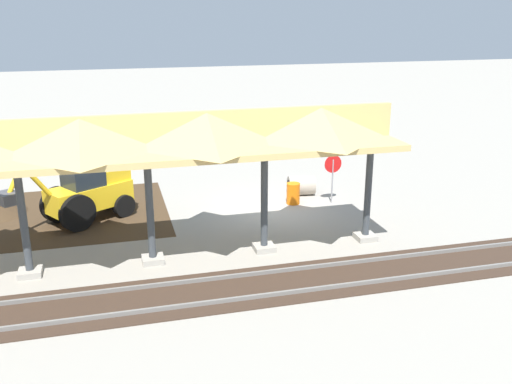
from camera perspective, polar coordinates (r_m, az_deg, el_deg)
name	(u,v)px	position (r m, az deg, el deg)	size (l,w,h in m)	color
ground_plane	(273,209)	(23.57, 1.71, -1.74)	(120.00, 120.00, 0.00)	gray
dirt_work_zone	(41,216)	(24.32, -20.74, -2.30)	(9.96, 7.00, 0.01)	#42301E
platform_canopy	(81,141)	(17.76, -17.09, 4.92)	(20.08, 3.20, 4.90)	#9E998E
rail_tracks	(333,277)	(17.92, 7.68, -8.41)	(60.00, 2.58, 0.15)	slate
stop_sign	(333,169)	(24.12, 7.69, 2.31)	(0.76, 0.06, 2.09)	gray
backhoe	(86,189)	(22.90, -16.68, 0.25)	(4.86, 3.66, 2.82)	yellow
concrete_pipe	(301,185)	(25.35, 4.54, 0.67)	(1.24, 0.99, 0.86)	#9E9384
traffic_barrel	(293,193)	(24.15, 3.74, -0.15)	(0.56, 0.56, 0.90)	orange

